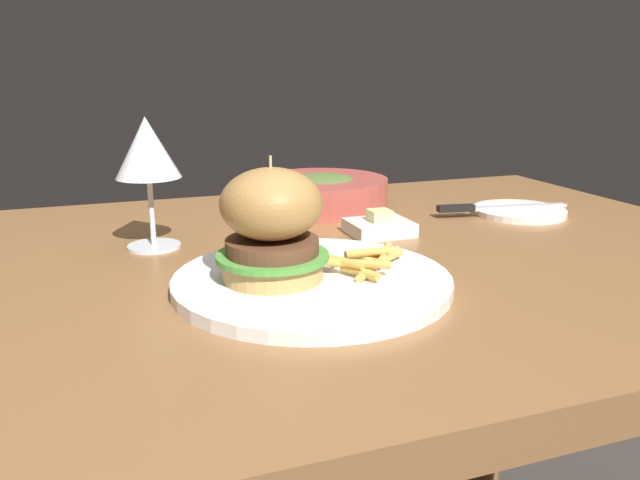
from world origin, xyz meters
The scene contains 9 objects.
dining_table centered at (0.00, 0.00, 0.65)m, with size 1.21×0.83×0.74m.
main_plate centered at (-0.06, -0.12, 0.75)m, with size 0.30×0.30×0.01m, color white.
burger_sandwich centered at (-0.10, -0.11, 0.81)m, with size 0.12×0.12×0.13m.
fries_pile centered at (0.01, -0.12, 0.76)m, with size 0.11×0.10×0.02m.
wine_glass centered at (-0.21, 0.10, 0.87)m, with size 0.08×0.08×0.17m.
bread_plate centered at (0.37, 0.10, 0.74)m, with size 0.15×0.15×0.01m, color white.
table_knife centered at (0.32, 0.10, 0.75)m, with size 0.22×0.05×0.01m.
butter_dish centered at (0.10, 0.06, 0.75)m, with size 0.09×0.07×0.04m.
soup_bowl centered at (0.09, 0.25, 0.77)m, with size 0.22×0.22×0.06m.
Camera 1 is at (-0.27, -0.73, 0.97)m, focal length 35.00 mm.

